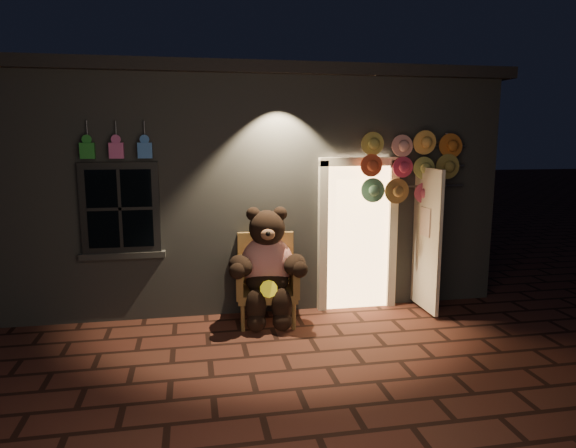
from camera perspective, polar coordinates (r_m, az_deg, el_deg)
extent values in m
plane|color=#4F281E|center=(6.09, -0.54, -14.29)|extent=(60.00, 60.00, 0.00)
cube|color=slate|center=(9.56, -4.81, 4.69)|extent=(7.00, 5.00, 3.30)
cube|color=black|center=(9.57, -4.96, 15.07)|extent=(7.30, 5.30, 0.16)
cube|color=black|center=(7.06, -18.11, 1.67)|extent=(1.00, 0.10, 1.20)
cube|color=black|center=(7.03, -18.14, 1.64)|extent=(0.82, 0.06, 1.02)
cube|color=slate|center=(7.17, -17.85, -3.32)|extent=(1.10, 0.14, 0.08)
cube|color=#F8B86F|center=(7.47, 7.66, -1.40)|extent=(0.92, 0.10, 2.10)
cube|color=beige|center=(7.29, 3.87, -1.61)|extent=(0.12, 0.12, 2.20)
cube|color=beige|center=(7.62, 11.47, -1.30)|extent=(0.12, 0.12, 2.20)
cube|color=beige|center=(7.31, 7.95, 6.88)|extent=(1.16, 0.12, 0.12)
cube|color=beige|center=(7.47, 15.15, -1.66)|extent=(0.05, 0.80, 2.00)
cube|color=#227E27|center=(6.98, -21.39, 7.59)|extent=(0.18, 0.07, 0.20)
cylinder|color=#59595E|center=(7.04, -21.43, 9.64)|extent=(0.02, 0.02, 0.25)
cube|color=#C04F8B|center=(6.92, -18.52, 7.74)|extent=(0.18, 0.07, 0.20)
cylinder|color=#59595E|center=(6.98, -18.57, 9.80)|extent=(0.02, 0.02, 0.25)
cube|color=#366CBE|center=(6.88, -15.61, 7.87)|extent=(0.18, 0.07, 0.20)
cylinder|color=#59595E|center=(6.94, -15.66, 9.95)|extent=(0.02, 0.02, 0.25)
cube|color=olive|center=(6.95, -2.35, -7.66)|extent=(0.83, 0.78, 0.11)
cube|color=olive|center=(7.16, -2.51, -3.94)|extent=(0.77, 0.16, 0.77)
cube|color=olive|center=(6.85, -5.39, -6.02)|extent=(0.15, 0.66, 0.44)
cube|color=olive|center=(6.89, 0.67, -5.89)|extent=(0.15, 0.66, 0.44)
cylinder|color=olive|center=(6.72, -5.05, -10.37)|extent=(0.05, 0.05, 0.35)
cylinder|color=olive|center=(6.75, 0.64, -10.23)|extent=(0.05, 0.05, 0.35)
cylinder|color=olive|center=(7.30, -5.07, -8.72)|extent=(0.05, 0.05, 0.35)
cylinder|color=olive|center=(7.33, 0.14, -8.60)|extent=(0.05, 0.05, 0.35)
ellipsoid|color=red|center=(6.89, -2.35, -4.38)|extent=(0.75, 0.63, 0.74)
ellipsoid|color=black|center=(6.86, -2.30, -6.31)|extent=(0.62, 0.55, 0.35)
sphere|color=black|center=(6.73, -2.35, -0.47)|extent=(0.52, 0.52, 0.48)
sphere|color=black|center=(6.73, -3.88, 1.12)|extent=(0.19, 0.19, 0.19)
sphere|color=black|center=(6.74, -0.89, 1.16)|extent=(0.19, 0.19, 0.19)
ellipsoid|color=#8E5F40|center=(6.53, -2.25, -1.16)|extent=(0.20, 0.15, 0.15)
ellipsoid|color=black|center=(6.65, -5.29, -4.65)|extent=(0.38, 0.54, 0.27)
ellipsoid|color=black|center=(6.68, 0.78, -4.53)|extent=(0.45, 0.55, 0.27)
ellipsoid|color=black|center=(6.63, -3.59, -9.14)|extent=(0.27, 0.27, 0.46)
ellipsoid|color=black|center=(6.65, -0.70, -9.07)|extent=(0.27, 0.27, 0.46)
sphere|color=black|center=(6.64, -3.56, -10.84)|extent=(0.25, 0.25, 0.25)
sphere|color=black|center=(6.65, -0.65, -10.77)|extent=(0.25, 0.25, 0.25)
cylinder|color=yellow|center=(6.57, -2.15, -7.23)|extent=(0.24, 0.11, 0.22)
cylinder|color=#59595E|center=(7.84, 16.77, 0.36)|extent=(0.04, 0.04, 2.52)
cylinder|color=#59595E|center=(7.60, 15.34, 8.30)|extent=(1.12, 0.03, 0.03)
cylinder|color=#59595E|center=(7.61, 15.24, 6.19)|extent=(1.12, 0.03, 0.03)
cylinder|color=#59595E|center=(7.63, 15.15, 4.09)|extent=(1.12, 0.03, 0.03)
cylinder|color=#B7A647|center=(7.22, 9.49, 8.82)|extent=(0.32, 0.11, 0.32)
cylinder|color=#F6A297|center=(7.33, 12.35, 8.74)|extent=(0.32, 0.11, 0.32)
cylinder|color=#FFB651|center=(7.45, 15.12, 8.65)|extent=(0.32, 0.11, 0.32)
cylinder|color=orange|center=(7.68, 17.47, 8.56)|extent=(0.32, 0.11, 0.32)
cylinder|color=#CF4B2C|center=(7.20, 9.50, 6.22)|extent=(0.32, 0.11, 0.32)
cylinder|color=#D03357|center=(7.31, 12.35, 6.18)|extent=(0.32, 0.11, 0.32)
cylinder|color=#AAAE55|center=(7.52, 14.81, 6.17)|extent=(0.32, 0.11, 0.32)
cylinder|color=#A08B3E|center=(7.66, 17.45, 6.11)|extent=(0.32, 0.11, 0.32)
cylinder|color=#64A072|center=(7.20, 9.51, 3.60)|extent=(0.32, 0.11, 0.32)
cylinder|color=brown|center=(7.39, 12.08, 3.68)|extent=(0.32, 0.11, 0.32)
cylinder|color=#D0536F|center=(7.52, 14.80, 3.67)|extent=(0.32, 0.11, 0.32)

